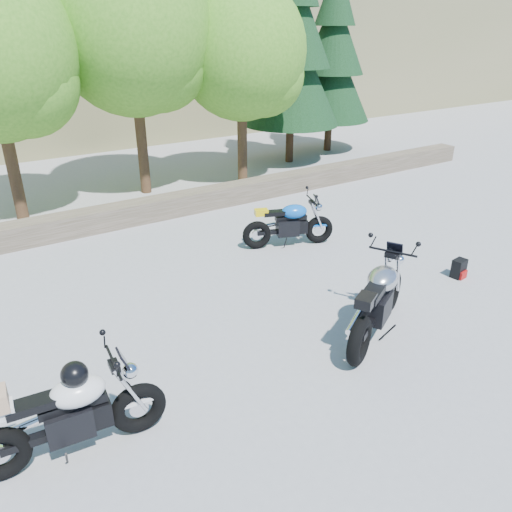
# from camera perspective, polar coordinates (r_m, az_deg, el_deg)

# --- Properties ---
(ground) EXTENTS (90.00, 90.00, 0.00)m
(ground) POSITION_cam_1_polar(r_m,az_deg,el_deg) (7.89, 2.74, -7.87)
(ground) COLOR gray
(ground) RESTS_ON ground
(stone_wall) EXTENTS (22.00, 0.55, 0.50)m
(stone_wall) POSITION_cam_1_polar(r_m,az_deg,el_deg) (12.22, -12.37, 5.15)
(stone_wall) COLOR brown
(stone_wall) RESTS_ON ground
(tree_decid_mid) EXTENTS (4.08, 4.08, 6.24)m
(tree_decid_mid) POSITION_cam_1_polar(r_m,az_deg,el_deg) (13.77, -13.50, 23.38)
(tree_decid_mid) COLOR #382314
(tree_decid_mid) RESTS_ON ground
(tree_decid_right) EXTENTS (3.54, 3.54, 5.41)m
(tree_decid_right) POSITION_cam_1_polar(r_m,az_deg,el_deg) (14.48, -1.17, 21.90)
(tree_decid_right) COLOR #382314
(tree_decid_right) RESTS_ON ground
(conifer_near) EXTENTS (3.17, 3.17, 7.06)m
(conifer_near) POSITION_cam_1_polar(r_m,az_deg,el_deg) (16.92, 4.18, 22.90)
(conifer_near) COLOR #382314
(conifer_near) RESTS_ON ground
(conifer_far) EXTENTS (2.82, 2.82, 6.27)m
(conifer_far) POSITION_cam_1_polar(r_m,az_deg,el_deg) (18.79, 8.76, 21.65)
(conifer_far) COLOR #382314
(conifer_far) RESTS_ON ground
(silver_bike) EXTENTS (2.12, 1.25, 1.16)m
(silver_bike) POSITION_cam_1_polar(r_m,az_deg,el_deg) (7.60, 13.79, -5.05)
(silver_bike) COLOR black
(silver_bike) RESTS_ON ground
(white_bike) EXTENTS (2.09, 0.66, 1.15)m
(white_bike) POSITION_cam_1_polar(r_m,az_deg,el_deg) (5.85, -20.66, -16.40)
(white_bike) COLOR black
(white_bike) RESTS_ON ground
(blue_bike) EXTENTS (1.90, 0.88, 0.99)m
(blue_bike) POSITION_cam_1_polar(r_m,az_deg,el_deg) (10.46, 3.81, 3.64)
(blue_bike) COLOR black
(blue_bike) RESTS_ON ground
(backpack) EXTENTS (0.28, 0.25, 0.35)m
(backpack) POSITION_cam_1_polar(r_m,az_deg,el_deg) (9.96, 22.19, -1.36)
(backpack) COLOR black
(backpack) RESTS_ON ground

